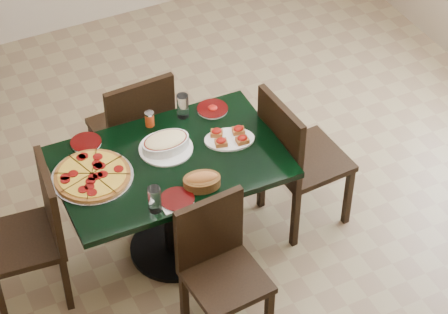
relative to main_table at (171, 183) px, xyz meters
name	(u,v)px	position (x,y,z in m)	size (l,w,h in m)	color
floor	(226,242)	(0.32, -0.08, -0.57)	(5.50, 5.50, 0.00)	olive
main_table	(171,183)	(0.00, 0.00, 0.00)	(1.30, 0.85, 0.75)	black
chair_far	(135,128)	(0.01, 0.59, -0.03)	(0.47, 0.47, 0.95)	black
chair_near	(219,262)	(0.02, -0.60, -0.09)	(0.43, 0.43, 0.87)	black
chair_right	(295,155)	(0.78, -0.08, -0.02)	(0.48, 0.48, 0.97)	black
chair_left	(35,229)	(-0.81, 0.05, -0.05)	(0.47, 0.47, 0.92)	black
pepperoni_pizza	(92,176)	(-0.44, 0.05, 0.20)	(0.46, 0.46, 0.04)	silver
lasagna_casserole	(166,143)	(0.02, 0.09, 0.23)	(0.31, 0.31, 0.09)	white
bread_basket	(202,181)	(0.07, -0.27, 0.22)	(0.24, 0.19, 0.09)	brown
bruschetta_platter	(229,137)	(0.38, 0.00, 0.21)	(0.34, 0.28, 0.05)	white
side_plate_near	(177,200)	(-0.09, -0.32, 0.19)	(0.19, 0.19, 0.02)	white
side_plate_far_r	(213,109)	(0.41, 0.30, 0.19)	(0.19, 0.19, 0.03)	white
side_plate_far_l	(86,143)	(-0.38, 0.34, 0.19)	(0.18, 0.18, 0.02)	white
napkin_setting	(174,201)	(-0.11, -0.32, 0.18)	(0.16, 0.16, 0.01)	white
water_glass_a	(183,106)	(0.23, 0.33, 0.26)	(0.07, 0.07, 0.15)	white
water_glass_b	(155,199)	(-0.22, -0.33, 0.26)	(0.07, 0.07, 0.15)	white
pepper_shaker	(150,119)	(0.02, 0.33, 0.23)	(0.06, 0.06, 0.10)	red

